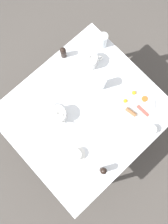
# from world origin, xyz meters

# --- Properties ---
(ground_plane) EXTENTS (8.00, 8.00, 0.00)m
(ground_plane) POSITION_xyz_m (0.00, 0.00, 0.00)
(ground_plane) COLOR #4C4742
(table) EXTENTS (0.99, 1.09, 0.70)m
(table) POSITION_xyz_m (0.00, 0.00, 0.64)
(table) COLOR silver
(table) RESTS_ON ground_plane
(breakfast_plate) EXTENTS (0.30, 0.30, 0.04)m
(breakfast_plate) POSITION_xyz_m (-0.21, -0.32, 0.71)
(breakfast_plate) COLOR white
(breakfast_plate) RESTS_ON table
(teapot_near) EXTENTS (0.22, 0.13, 0.13)m
(teapot_near) POSITION_xyz_m (0.11, 0.16, 0.76)
(teapot_near) COLOR white
(teapot_near) RESTS_ON table
(teapot_far) EXTENTS (0.13, 0.20, 0.13)m
(teapot_far) POSITION_xyz_m (0.26, -0.29, 0.76)
(teapot_far) COLOR white
(teapot_far) RESTS_ON table
(teacup_with_saucer_left) EXTENTS (0.14, 0.14, 0.06)m
(teacup_with_saucer_left) POSITION_xyz_m (-0.18, 0.25, 0.73)
(teacup_with_saucer_left) COLOR white
(teacup_with_saucer_left) RESTS_ON table
(water_glass_tall) EXTENTS (0.07, 0.07, 0.13)m
(water_glass_tall) POSITION_xyz_m (0.30, -0.48, 0.77)
(water_glass_tall) COLOR white
(water_glass_tall) RESTS_ON table
(water_glass_short) EXTENTS (0.07, 0.07, 0.14)m
(water_glass_short) POSITION_xyz_m (0.07, -0.23, 0.77)
(water_glass_short) COLOR white
(water_glass_short) RESTS_ON table
(creamer_jug) EXTENTS (0.09, 0.07, 0.06)m
(creamer_jug) POSITION_xyz_m (-0.42, -0.26, 0.73)
(creamer_jug) COLOR white
(creamer_jug) RESTS_ON table
(pepper_grinder) EXTENTS (0.05, 0.05, 0.11)m
(pepper_grinder) POSITION_xyz_m (0.44, -0.19, 0.76)
(pepper_grinder) COLOR black
(pepper_grinder) RESTS_ON table
(salt_grinder) EXTENTS (0.05, 0.05, 0.11)m
(salt_grinder) POSITION_xyz_m (-0.39, 0.19, 0.76)
(salt_grinder) COLOR black
(salt_grinder) RESTS_ON table
(napkin_folded) EXTENTS (0.14, 0.12, 0.01)m
(napkin_folded) POSITION_xyz_m (0.37, -0.02, 0.71)
(napkin_folded) COLOR white
(napkin_folded) RESTS_ON table
(fork_by_plate) EXTENTS (0.15, 0.13, 0.00)m
(fork_by_plate) POSITION_xyz_m (-0.15, 0.07, 0.70)
(fork_by_plate) COLOR silver
(fork_by_plate) RESTS_ON table
(knife_by_plate) EXTENTS (0.07, 0.22, 0.00)m
(knife_by_plate) POSITION_xyz_m (0.32, 0.36, 0.70)
(knife_by_plate) COLOR silver
(knife_by_plate) RESTS_ON table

